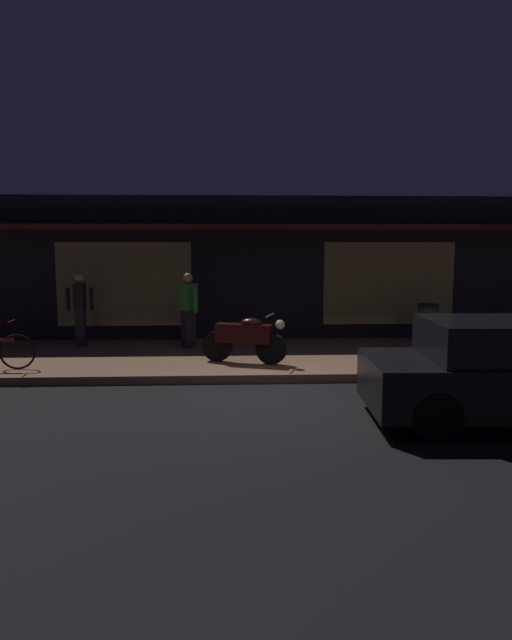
% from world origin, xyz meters
% --- Properties ---
extents(ground_plane, '(60.00, 60.00, 0.00)m').
position_xyz_m(ground_plane, '(0.00, 0.00, 0.00)').
color(ground_plane, black).
extents(sidewalk_slab, '(18.00, 4.00, 0.15)m').
position_xyz_m(sidewalk_slab, '(0.00, 3.00, 0.07)').
color(sidewalk_slab, '#8C6047').
rests_on(sidewalk_slab, ground_plane).
extents(storefront_building, '(18.00, 3.30, 3.60)m').
position_xyz_m(storefront_building, '(0.00, 6.39, 1.80)').
color(storefront_building, black).
rests_on(storefront_building, ground_plane).
extents(motorcycle, '(1.65, 0.76, 0.97)m').
position_xyz_m(motorcycle, '(-0.38, 2.09, 0.65)').
color(motorcycle, black).
rests_on(motorcycle, sidewalk_slab).
extents(person_photographer, '(0.61, 0.39, 1.67)m').
position_xyz_m(person_photographer, '(-4.05, 4.14, 1.03)').
color(person_photographer, '#28232D').
rests_on(person_photographer, sidewalk_slab).
extents(person_bystander, '(0.48, 0.51, 1.67)m').
position_xyz_m(person_bystander, '(-1.61, 3.85, 1.03)').
color(person_bystander, '#28232D').
rests_on(person_bystander, sidewalk_slab).
extents(trash_bin, '(0.48, 0.48, 0.93)m').
position_xyz_m(trash_bin, '(3.89, 4.08, 0.62)').
color(trash_bin, '#2D4C33').
rests_on(trash_bin, sidewalk_slab).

